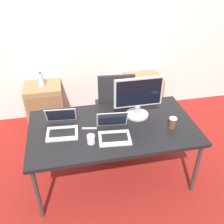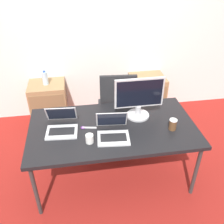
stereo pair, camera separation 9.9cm
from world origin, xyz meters
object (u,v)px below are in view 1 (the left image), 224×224
coffee_cup_white (91,139)px  office_chair (114,114)px  cabinet_left (45,105)px  coffee_cup_brown (173,123)px  laptop_right (114,132)px  monitor (138,97)px  water_bottle (41,80)px  mouse (110,123)px  laptop_left (62,127)px  cabinet_right (143,95)px

coffee_cup_white → office_chair: bearing=65.2°
cabinet_left → coffee_cup_brown: 1.99m
laptop_right → monitor: monitor is taller
water_bottle → coffee_cup_brown: size_ratio=1.74×
laptop_right → mouse: bearing=88.5°
laptop_left → coffee_cup_brown: size_ratio=3.03×
cabinet_left → laptop_right: size_ratio=1.85×
laptop_right → laptop_left: bearing=160.1°
laptop_right → coffee_cup_white: bearing=-164.4°
office_chair → laptop_right: bearing=-102.4°
mouse → cabinet_right: bearing=57.3°
cabinet_right → laptop_right: size_ratio=1.85×
cabinet_left → mouse: (0.75, -1.18, 0.40)m
cabinet_right → monitor: (-0.43, -1.08, 0.62)m
office_chair → cabinet_left: (-0.94, 0.52, -0.06)m
cabinet_left → laptop_left: laptop_left is taller
monitor → mouse: 0.40m
coffee_cup_brown → mouse: bearing=162.6°
laptop_left → laptop_right: 0.53m
cabinet_right → mouse: bearing=-122.7°
office_chair → coffee_cup_brown: 1.03m
laptop_left → monitor: bearing=8.1°
cabinet_right → laptop_left: (-1.27, -1.20, 0.44)m
office_chair → coffee_cup_brown: bearing=-62.9°
water_bottle → laptop_left: 1.22m
coffee_cup_brown → laptop_right: bearing=-179.4°
mouse → coffee_cup_brown: bearing=-17.4°
monitor → coffee_cup_brown: monitor is taller
office_chair → laptop_left: bearing=-135.7°
cabinet_right → monitor: 1.32m
laptop_right → office_chair: bearing=77.6°
cabinet_left → monitor: bearing=-45.0°
coffee_cup_white → mouse: bearing=47.7°
mouse → water_bottle: bearing=122.6°
laptop_left → coffee_cup_white: size_ratio=4.11×
coffee_cup_white → coffee_cup_brown: (0.86, 0.07, 0.02)m
cabinet_left → laptop_right: 1.63m
coffee_cup_white → laptop_right: bearing=15.6°
office_chair → monitor: size_ratio=1.97×
cabinet_left → laptop_right: laptop_right is taller
laptop_left → coffee_cup_brown: bearing=-8.8°
mouse → office_chair: bearing=74.4°
office_chair → cabinet_right: 0.78m
laptop_right → mouse: size_ratio=5.65×
laptop_left → laptop_right: (0.50, -0.18, 0.00)m
water_bottle → laptop_right: (0.75, -1.38, 0.02)m
cabinet_right → monitor: size_ratio=1.22×
mouse → coffee_cup_brown: (0.62, -0.19, 0.04)m
laptop_left → coffee_cup_brown: 1.14m
office_chair → mouse: size_ratio=16.85×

